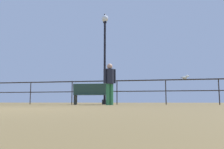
% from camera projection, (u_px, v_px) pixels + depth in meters
% --- Properties ---
extents(pier_railing, '(23.73, 0.05, 1.10)m').
position_uv_depth(pier_railing, '(94.00, 87.00, 10.58)').
color(pier_railing, '#2E2621').
rests_on(pier_railing, ground_plane).
extents(bench_near_left, '(1.59, 0.75, 0.90)m').
position_uv_depth(bench_near_left, '(92.00, 93.00, 9.88)').
color(bench_near_left, '#28433C').
rests_on(bench_near_left, ground_plane).
extents(lamppost_center, '(0.32, 0.32, 4.43)m').
position_uv_depth(lamppost_center, '(105.00, 49.00, 11.00)').
color(lamppost_center, black).
rests_on(lamppost_center, ground_plane).
extents(person_at_railing, '(0.43, 0.35, 1.59)m').
position_uv_depth(person_at_railing, '(110.00, 81.00, 8.73)').
color(person_at_railing, '#2F7845').
rests_on(person_at_railing, ground_plane).
extents(seagull_on_rail, '(0.36, 0.19, 0.17)m').
position_uv_depth(seagull_on_rail, '(185.00, 77.00, 9.81)').
color(seagull_on_rail, silver).
rests_on(seagull_on_rail, pier_railing).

